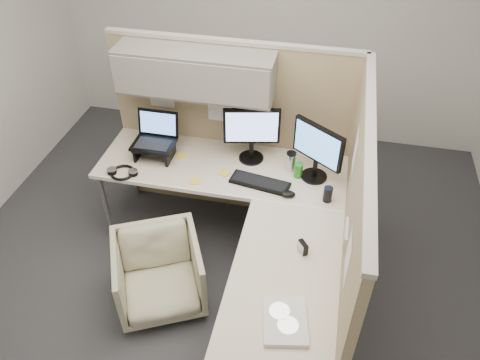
% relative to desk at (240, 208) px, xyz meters
% --- Properties ---
extents(ground, '(4.50, 4.50, 0.00)m').
position_rel_desk_xyz_m(ground, '(-0.12, -0.13, -0.69)').
color(ground, '#2E2D32').
rests_on(ground, ground).
extents(partition_back, '(2.00, 0.36, 1.63)m').
position_rel_desk_xyz_m(partition_back, '(-0.34, 0.70, 0.41)').
color(partition_back, tan).
rests_on(partition_back, ground).
extents(partition_right, '(0.07, 2.03, 1.63)m').
position_rel_desk_xyz_m(partition_right, '(0.78, -0.19, 0.13)').
color(partition_right, tan).
rests_on(partition_right, ground).
extents(desk, '(2.00, 1.98, 0.73)m').
position_rel_desk_xyz_m(desk, '(0.00, 0.00, 0.00)').
color(desk, beige).
rests_on(desk, ground).
extents(office_chair, '(0.81, 0.79, 0.63)m').
position_rel_desk_xyz_m(office_chair, '(-0.52, -0.40, -0.37)').
color(office_chair, '#B8B192').
rests_on(office_chair, ground).
extents(monitor_left, '(0.44, 0.20, 0.47)m').
position_rel_desk_xyz_m(monitor_left, '(-0.02, 0.55, 0.32)').
color(monitor_left, black).
rests_on(monitor_left, desk).
extents(monitor_right, '(0.38, 0.28, 0.47)m').
position_rel_desk_xyz_m(monitor_right, '(0.50, 0.42, 0.32)').
color(monitor_right, black).
rests_on(monitor_right, desk).
extents(laptop_station, '(0.34, 0.29, 0.35)m').
position_rel_desk_xyz_m(laptop_station, '(-0.79, 0.43, 0.18)').
color(laptop_station, black).
rests_on(laptop_station, desk).
extents(keyboard, '(0.47, 0.22, 0.02)m').
position_rel_desk_xyz_m(keyboard, '(0.10, 0.25, 0.05)').
color(keyboard, black).
rests_on(keyboard, desk).
extents(mouse, '(0.12, 0.08, 0.04)m').
position_rel_desk_xyz_m(mouse, '(0.33, 0.16, 0.06)').
color(mouse, black).
rests_on(mouse, desk).
extents(travel_mug, '(0.08, 0.08, 0.16)m').
position_rel_desk_xyz_m(travel_mug, '(0.31, 0.48, 0.13)').
color(travel_mug, silver).
rests_on(travel_mug, desk).
extents(soda_can_green, '(0.07, 0.07, 0.12)m').
position_rel_desk_xyz_m(soda_can_green, '(0.62, 0.17, 0.10)').
color(soda_can_green, black).
rests_on(soda_can_green, desk).
extents(soda_can_silver, '(0.07, 0.07, 0.12)m').
position_rel_desk_xyz_m(soda_can_silver, '(0.37, 0.40, 0.10)').
color(soda_can_silver, '#268C1E').
rests_on(soda_can_silver, desk).
extents(sticky_note_a, '(0.09, 0.09, 0.01)m').
position_rel_desk_xyz_m(sticky_note_a, '(-0.38, 0.17, 0.05)').
color(sticky_note_a, yellow).
rests_on(sticky_note_a, desk).
extents(sticky_note_d, '(0.10, 0.10, 0.01)m').
position_rel_desk_xyz_m(sticky_note_d, '(-0.19, 0.32, 0.05)').
color(sticky_note_d, yellow).
rests_on(sticky_note_d, desk).
extents(sticky_note_c, '(0.10, 0.10, 0.01)m').
position_rel_desk_xyz_m(sticky_note_c, '(-0.59, 0.46, 0.05)').
color(sticky_note_c, yellow).
rests_on(sticky_note_c, desk).
extents(headphones, '(0.24, 0.21, 0.04)m').
position_rel_desk_xyz_m(headphones, '(-0.97, 0.14, 0.06)').
color(headphones, black).
rests_on(headphones, desk).
extents(paper_stack, '(0.30, 0.35, 0.03)m').
position_rel_desk_xyz_m(paper_stack, '(0.46, -0.91, 0.06)').
color(paper_stack, white).
rests_on(paper_stack, desk).
extents(desk_clock, '(0.07, 0.09, 0.08)m').
position_rel_desk_xyz_m(desk_clock, '(0.50, -0.36, 0.08)').
color(desk_clock, black).
rests_on(desk_clock, desk).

